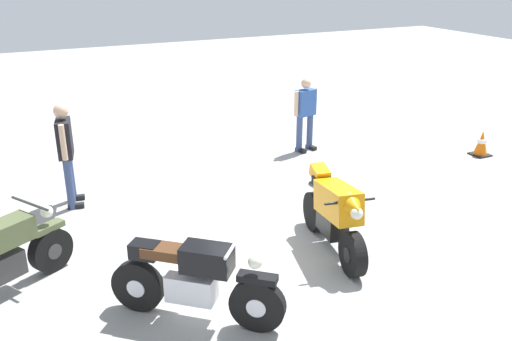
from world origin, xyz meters
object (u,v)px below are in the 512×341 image
person_in_black_shirt (66,148)px  traffic_cone (482,143)px  motorcycle_black_cruiser (194,280)px  motorcycle_olive_vintage (1,260)px  person_in_blue_shirt (305,111)px  motorcycle_orange_sportbike (335,212)px

person_in_black_shirt → traffic_cone: (-8.14, 1.18, -0.75)m
motorcycle_black_cruiser → person_in_black_shirt: (0.80, -3.89, 0.49)m
motorcycle_black_cruiser → person_in_black_shirt: bearing=142.6°
motorcycle_olive_vintage → traffic_cone: size_ratio=3.31×
motorcycle_olive_vintage → person_in_blue_shirt: size_ratio=1.12×
motorcycle_black_cruiser → motorcycle_olive_vintage: bearing=-176.4°
motorcycle_orange_sportbike → person_in_black_shirt: person_in_black_shirt is taller
motorcycle_olive_vintage → person_in_blue_shirt: 6.87m
person_in_black_shirt → traffic_cone: person_in_black_shirt is taller
person_in_blue_shirt → traffic_cone: bearing=45.9°
motorcycle_orange_sportbike → traffic_cone: (-5.03, -2.05, -0.33)m
motorcycle_orange_sportbike → person_in_black_shirt: size_ratio=1.12×
motorcycle_orange_sportbike → traffic_cone: size_ratio=3.68×
motorcycle_orange_sportbike → motorcycle_black_cruiser: 2.40m
motorcycle_olive_vintage → traffic_cone: bearing=-23.5°
motorcycle_olive_vintage → motorcycle_black_cruiser: bearing=-68.4°
motorcycle_orange_sportbike → person_in_blue_shirt: bearing=166.0°
person_in_blue_shirt → person_in_black_shirt: 5.01m
traffic_cone → person_in_blue_shirt: bearing=-30.9°
person_in_blue_shirt → motorcycle_orange_sportbike: bearing=-38.3°
motorcycle_orange_sportbike → person_in_blue_shirt: person_in_blue_shirt is taller
person_in_blue_shirt → traffic_cone: size_ratio=2.97×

